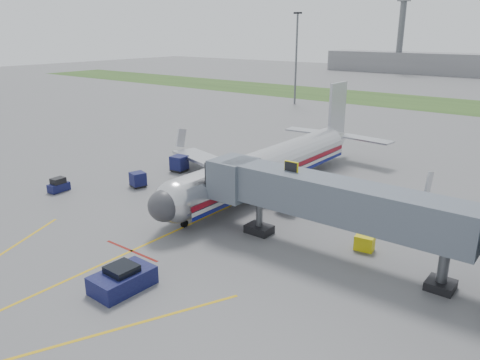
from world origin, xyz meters
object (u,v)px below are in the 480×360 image
Objects in this scene: airliner at (269,165)px; belt_loader at (227,181)px; ramp_worker at (193,185)px; pushback_tug at (123,279)px; baggage_tug at (59,185)px.

airliner reaches higher than belt_loader.
ramp_worker is at bearing -109.17° from belt_loader.
ramp_worker is at bearing 119.27° from pushback_tug.
pushback_tug is at bearing -68.86° from belt_loader.
baggage_tug is at bearing -136.72° from belt_loader.
belt_loader is (13.25, 12.48, -0.10)m from baggage_tug.
airliner reaches higher than pushback_tug.
airliner is at bearing 40.09° from baggage_tug.
pushback_tug is (4.00, -23.29, -1.93)m from airliner.
airliner is 5.14m from belt_loader.
airliner is 19.24× the size of ramp_worker.
ramp_worker is (-5.57, -6.22, -1.72)m from airliner.
belt_loader is at bearing 111.14° from pushback_tug.
pushback_tug is 2.26× the size of ramp_worker.
airliner is 7.51× the size of belt_loader.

